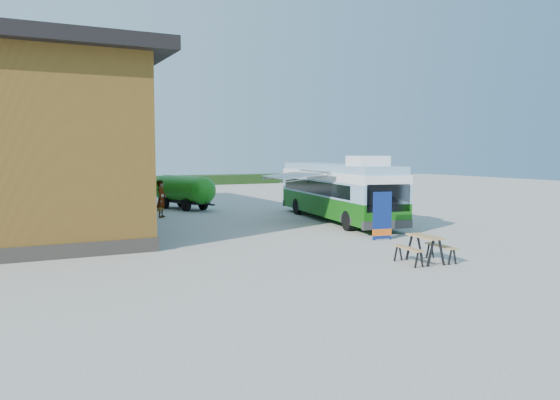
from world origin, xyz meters
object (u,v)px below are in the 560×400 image
banner (382,220)px  person_a (161,199)px  picnic_table (425,243)px  person_b (118,199)px  bus (337,190)px  slurry_tanker (183,190)px

banner → person_a: bearing=126.4°
picnic_table → person_a: size_ratio=0.82×
banner → picnic_table: size_ratio=1.18×
picnic_table → person_b: person_b is taller
banner → picnic_table: banner is taller
picnic_table → person_b: size_ratio=0.89×
banner → person_b: 15.91m
bus → person_a: (-7.76, 5.37, -0.60)m
bus → person_b: bus is taller
banner → slurry_tanker: (-3.69, 15.12, 0.40)m
slurry_tanker → picnic_table: bearing=-103.4°
bus → person_a: bearing=154.2°
person_a → slurry_tanker: 4.29m
person_b → bus: bearing=79.5°
banner → picnic_table: 4.56m
bus → picnic_table: (-3.33, -10.41, -0.95)m
person_a → bus: bearing=-91.8°
bus → person_a: bus is taller
banner → person_b: banner is taller
slurry_tanker → person_b: bearing=177.7°
person_a → picnic_table: bearing=-131.5°
banner → person_a: (-5.99, 11.50, 0.21)m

